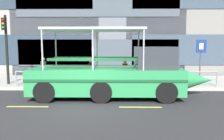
% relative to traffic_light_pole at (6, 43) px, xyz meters
% --- Properties ---
extents(ground_plane, '(120.00, 120.00, 0.00)m').
position_rel_traffic_light_pole_xyz_m(ground_plane, '(5.36, -4.05, -2.74)').
color(ground_plane, '#2B2B2D').
extents(sidewalk, '(32.00, 4.80, 0.18)m').
position_rel_traffic_light_pole_xyz_m(sidewalk, '(5.36, 1.55, -2.65)').
color(sidewalk, '#A8A59E').
rests_on(sidewalk, ground_plane).
extents(curb_edge, '(32.00, 0.18, 0.18)m').
position_rel_traffic_light_pole_xyz_m(curb_edge, '(5.36, -0.94, -2.65)').
color(curb_edge, '#B2ADA3').
rests_on(curb_edge, ground_plane).
extents(lane_centreline, '(25.80, 0.12, 0.01)m').
position_rel_traffic_light_pole_xyz_m(lane_centreline, '(5.36, -4.43, -2.74)').
color(lane_centreline, '#DBD64C').
rests_on(lane_centreline, ground_plane).
extents(curb_guardrail, '(11.97, 0.09, 0.89)m').
position_rel_traffic_light_pole_xyz_m(curb_guardrail, '(6.72, -0.60, -1.96)').
color(curb_guardrail, gray).
rests_on(curb_guardrail, sidewalk).
extents(traffic_light_pole, '(0.24, 0.46, 4.23)m').
position_rel_traffic_light_pole_xyz_m(traffic_light_pole, '(0.00, 0.00, 0.00)').
color(traffic_light_pole, black).
rests_on(traffic_light_pole, sidewalk).
extents(parking_sign, '(0.60, 0.12, 2.73)m').
position_rel_traffic_light_pole_xyz_m(parking_sign, '(11.80, -0.15, -0.71)').
color(parking_sign, '#4C4F54').
rests_on(parking_sign, sidewalk).
extents(duck_tour_boat, '(9.15, 2.70, 3.41)m').
position_rel_traffic_light_pole_xyz_m(duck_tour_boat, '(6.75, -2.56, -1.64)').
color(duck_tour_boat, '#2D9351').
rests_on(duck_tour_boat, ground_plane).
extents(pedestrian_near_bow, '(0.45, 0.25, 1.60)m').
position_rel_traffic_light_pole_xyz_m(pedestrian_near_bow, '(9.19, 0.49, -1.59)').
color(pedestrian_near_bow, '#1E2338').
rests_on(pedestrian_near_bow, sidewalk).
extents(pedestrian_mid_left, '(0.35, 0.31, 1.51)m').
position_rel_traffic_light_pole_xyz_m(pedestrian_mid_left, '(7.29, 0.21, -1.65)').
color(pedestrian_mid_left, black).
rests_on(pedestrian_mid_left, sidewalk).
extents(pedestrian_mid_right, '(0.44, 0.21, 1.51)m').
position_rel_traffic_light_pole_xyz_m(pedestrian_mid_right, '(5.16, 0.24, -1.65)').
color(pedestrian_mid_right, '#47423D').
rests_on(pedestrian_mid_right, sidewalk).
extents(pedestrian_near_stern, '(0.28, 0.44, 1.64)m').
position_rel_traffic_light_pole_xyz_m(pedestrian_near_stern, '(2.12, 0.39, -1.57)').
color(pedestrian_near_stern, black).
rests_on(pedestrian_near_stern, sidewalk).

